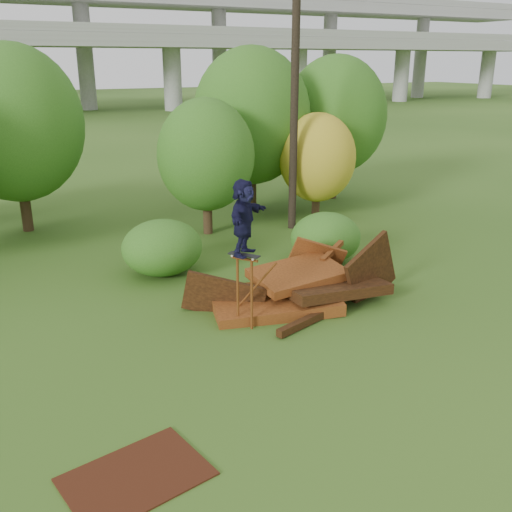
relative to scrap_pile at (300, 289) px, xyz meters
name	(u,v)px	position (x,y,z in m)	size (l,w,h in m)	color
ground	(331,346)	(-0.64, -2.33, -0.39)	(240.00, 240.00, 0.00)	#2D5116
scrap_pile	(300,289)	(0.00, 0.00, 0.00)	(5.80, 3.15, 2.11)	#4D230D
grind_rail	(245,288)	(-1.88, -0.61, 0.60)	(0.43, 0.58, 1.72)	#663610
skateboard	(244,255)	(-1.88, -0.60, 1.39)	(0.59, 0.72, 0.08)	black
skater	(244,217)	(-1.88, -0.60, 2.25)	(1.58, 0.50, 1.71)	black
flat_plate	(136,477)	(-5.58, -4.39, -0.38)	(2.03, 1.45, 0.03)	#3C1A0D
tree_1	(14,124)	(-5.33, 10.20, 3.43)	(4.69, 4.69, 6.53)	black
tree_2	(206,155)	(0.36, 6.84, 2.41)	(3.37, 3.37, 4.74)	black
tree_3	(252,117)	(3.33, 9.18, 3.39)	(4.67, 4.67, 6.47)	black
tree_4	(317,158)	(4.95, 6.85, 1.98)	(2.95, 2.95, 4.07)	black
tree_5	(336,115)	(7.51, 9.38, 3.25)	(4.39, 4.39, 6.17)	black
shrub_left	(162,248)	(-2.42, 3.62, 0.41)	(2.33, 2.15, 1.61)	#275617
shrub_right	(326,238)	(2.34, 2.33, 0.38)	(2.19, 2.01, 1.55)	#275617
utility_pole	(295,73)	(3.39, 6.05, 5.10)	(1.40, 0.28, 10.84)	black
freeway_overpass	(3,17)	(-0.64, 60.59, 9.93)	(160.00, 15.00, 13.70)	gray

